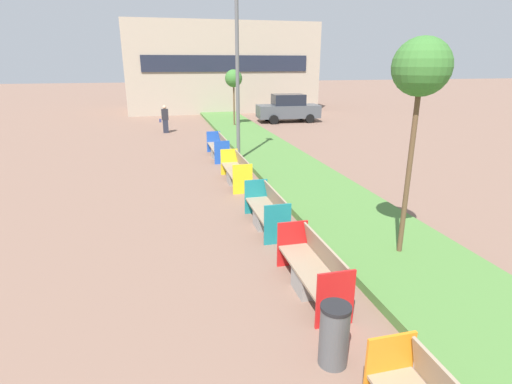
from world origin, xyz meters
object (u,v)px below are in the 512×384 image
Objects in this scene: sapling_tree_near at (421,70)px; street_lamp_post at (237,64)px; bench_teal_frame at (267,213)px; litter_bin at (334,335)px; bench_blue_frame at (219,149)px; parked_car_distant at (288,108)px; sapling_tree_far at (234,79)px; bench_yellow_frame at (237,172)px; pedestrian_walking at (165,119)px; bench_red_frame at (313,273)px.

street_lamp_post is at bearing 100.31° from sapling_tree_near.
litter_bin is (-0.39, -4.79, 0.08)m from bench_teal_frame.
parked_car_distant reaches higher than bench_blue_frame.
litter_bin is at bearing -103.13° from parked_car_distant.
bench_yellow_frame is at bearing -100.54° from sapling_tree_far.
pedestrian_walking reaches higher than bench_yellow_frame.
bench_red_frame is 0.87× the size of bench_yellow_frame.
bench_blue_frame is at bearing 88.21° from litter_bin.
street_lamp_post reaches higher than sapling_tree_near.
bench_teal_frame is at bearing 90.01° from bench_red_frame.
sapling_tree_far reaches higher than bench_red_frame.
pedestrian_walking is (-2.02, 17.90, 0.42)m from bench_red_frame.
sapling_tree_near is (2.22, 0.74, 3.41)m from bench_red_frame.
sapling_tree_near is at bearing 18.41° from bench_red_frame.
parked_car_distant is at bearing 78.36° from sapling_tree_near.
bench_red_frame is at bearing -89.99° from bench_teal_frame.
litter_bin is at bearing -136.30° from sapling_tree_near.
street_lamp_post reaches higher than pedestrian_walking.
sapling_tree_far is at bearing 82.00° from bench_teal_frame.
bench_blue_frame is at bearing 89.99° from bench_yellow_frame.
street_lamp_post is (0.61, -1.31, 3.48)m from bench_blue_frame.
parked_car_distant is (6.30, 20.55, 0.55)m from bench_red_frame.
bench_red_frame is 21.50m from parked_car_distant.
bench_yellow_frame is 4.43m from street_lamp_post.
bench_red_frame is 6.92m from bench_yellow_frame.
bench_blue_frame is (0.00, 10.90, 0.01)m from bench_red_frame.
sapling_tree_far is at bearing 79.46° from bench_yellow_frame.
sapling_tree_near is (2.61, 2.50, 3.32)m from litter_bin.
pedestrian_walking is at bearing 103.89° from sapling_tree_near.
street_lamp_post is at bearing 86.34° from bench_red_frame.
sapling_tree_far is at bearing 83.28° from bench_red_frame.
sapling_tree_far is 4.87m from parked_car_distant.
pedestrian_walking reaches higher than litter_bin.
street_lamp_post is at bearing 84.66° from bench_teal_frame.
bench_red_frame is 1.80m from litter_bin.
sapling_tree_far is (2.61, 20.61, 2.50)m from litter_bin.
litter_bin is 0.21× the size of sapling_tree_near.
street_lamp_post is 8.99m from sapling_tree_near.
parked_car_distant reaches higher than litter_bin.
pedestrian_walking is at bearing 106.12° from bench_blue_frame.
bench_teal_frame is 0.58× the size of sapling_tree_far.
sapling_tree_far is at bearing 90.00° from sapling_tree_near.
bench_teal_frame is 1.30× the size of pedestrian_walking.
street_lamp_post is (0.61, 6.56, 3.49)m from bench_teal_frame.
pedestrian_walking is (-2.63, 8.31, -3.07)m from street_lamp_post.
bench_red_frame and bench_blue_frame have the same top height.
sapling_tree_near is 18.13m from sapling_tree_far.
bench_teal_frame is 16.18m from sapling_tree_far.
street_lamp_post is (0.61, 2.67, 3.48)m from bench_yellow_frame.
bench_blue_frame is 7.30m from pedestrian_walking.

